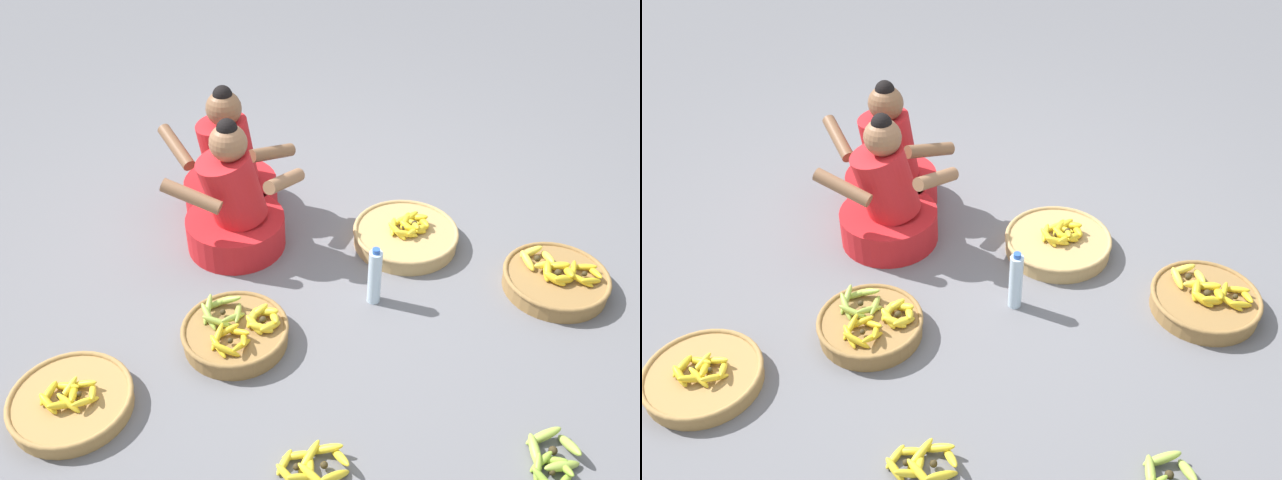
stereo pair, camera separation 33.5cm
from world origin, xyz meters
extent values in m
plane|color=slate|center=(0.00, 0.00, 0.00)|extent=(10.00, 10.00, 0.00)
cylinder|color=red|center=(-0.34, 0.30, 0.09)|extent=(0.52, 0.52, 0.18)
cylinder|color=red|center=(-0.34, 0.30, 0.36)|extent=(0.36, 0.29, 0.41)
sphere|color=#8C6042|center=(-0.34, 0.30, 0.63)|extent=(0.19, 0.19, 0.19)
sphere|color=black|center=(-0.34, 0.30, 0.70)|extent=(0.10, 0.10, 0.10)
cylinder|color=#8C6042|center=(-0.55, 0.17, 0.43)|extent=(0.30, 0.21, 0.16)
cylinder|color=#8C6042|center=(-0.09, 0.20, 0.43)|extent=(0.26, 0.28, 0.16)
cylinder|color=red|center=(-0.31, 0.65, 0.09)|extent=(0.52, 0.52, 0.18)
cylinder|color=red|center=(-0.31, 0.65, 0.36)|extent=(0.41, 0.38, 0.40)
sphere|color=brown|center=(-0.31, 0.65, 0.63)|extent=(0.19, 0.19, 0.19)
sphere|color=black|center=(-0.31, 0.65, 0.70)|extent=(0.10, 0.10, 0.10)
cylinder|color=brown|center=(-0.58, 0.65, 0.43)|extent=(0.18, 0.31, 0.16)
cylinder|color=brown|center=(-0.10, 0.47, 0.43)|extent=(0.29, 0.23, 0.16)
cylinder|color=#A87F47|center=(-1.16, -0.64, 0.03)|extent=(0.50, 0.50, 0.07)
torus|color=#A87F47|center=(-1.16, -0.64, 0.07)|extent=(0.52, 0.52, 0.02)
ellipsoid|color=yellow|center=(-1.07, -0.65, 0.09)|extent=(0.03, 0.13, 0.06)
ellipsoid|color=yellow|center=(-1.11, -0.60, 0.09)|extent=(0.13, 0.07, 0.06)
ellipsoid|color=yellow|center=(-1.17, -0.61, 0.09)|extent=(0.10, 0.11, 0.07)
ellipsoid|color=yellow|center=(-1.16, -0.69, 0.10)|extent=(0.11, 0.11, 0.07)
ellipsoid|color=yellow|center=(-1.10, -0.70, 0.10)|extent=(0.12, 0.09, 0.07)
sphere|color=#382D19|center=(-1.12, -0.65, 0.09)|extent=(0.03, 0.03, 0.03)
ellipsoid|color=gold|center=(-1.14, -0.64, 0.10)|extent=(0.04, 0.13, 0.07)
ellipsoid|color=gold|center=(-1.17, -0.59, 0.09)|extent=(0.13, 0.09, 0.05)
ellipsoid|color=gold|center=(-1.24, -0.61, 0.09)|extent=(0.09, 0.12, 0.05)
ellipsoid|color=gold|center=(-1.24, -0.67, 0.09)|extent=(0.10, 0.12, 0.06)
ellipsoid|color=gold|center=(-1.19, -0.69, 0.10)|extent=(0.13, 0.06, 0.07)
sphere|color=#382D19|center=(-1.20, -0.64, 0.09)|extent=(0.03, 0.03, 0.03)
cylinder|color=tan|center=(0.54, 0.10, 0.04)|extent=(0.55, 0.55, 0.08)
torus|color=tan|center=(0.54, 0.10, 0.08)|extent=(0.56, 0.56, 0.02)
ellipsoid|color=gold|center=(0.65, 0.12, 0.11)|extent=(0.05, 0.12, 0.06)
ellipsoid|color=gold|center=(0.62, 0.16, 0.11)|extent=(0.12, 0.10, 0.08)
ellipsoid|color=gold|center=(0.58, 0.17, 0.11)|extent=(0.13, 0.07, 0.08)
ellipsoid|color=gold|center=(0.55, 0.15, 0.11)|extent=(0.11, 0.12, 0.07)
ellipsoid|color=gold|center=(0.55, 0.09, 0.11)|extent=(0.09, 0.13, 0.07)
ellipsoid|color=gold|center=(0.58, 0.07, 0.11)|extent=(0.13, 0.07, 0.07)
ellipsoid|color=gold|center=(0.62, 0.07, 0.11)|extent=(0.12, 0.10, 0.06)
sphere|color=#382D19|center=(0.59, 0.12, 0.11)|extent=(0.03, 0.03, 0.03)
ellipsoid|color=yellow|center=(0.59, 0.09, 0.11)|extent=(0.05, 0.13, 0.08)
ellipsoid|color=yellow|center=(0.57, 0.15, 0.10)|extent=(0.12, 0.11, 0.05)
ellipsoid|color=yellow|center=(0.52, 0.16, 0.11)|extent=(0.14, 0.05, 0.07)
ellipsoid|color=yellow|center=(0.48, 0.12, 0.10)|extent=(0.08, 0.14, 0.05)
ellipsoid|color=yellow|center=(0.48, 0.07, 0.11)|extent=(0.09, 0.13, 0.08)
ellipsoid|color=yellow|center=(0.52, 0.04, 0.11)|extent=(0.14, 0.05, 0.07)
ellipsoid|color=yellow|center=(0.57, 0.06, 0.11)|extent=(0.12, 0.11, 0.07)
sphere|color=#382D19|center=(0.53, 0.10, 0.11)|extent=(0.03, 0.03, 0.03)
cylinder|color=olive|center=(1.15, -0.42, 0.04)|extent=(0.51, 0.51, 0.08)
torus|color=olive|center=(1.15, -0.42, 0.08)|extent=(0.52, 0.52, 0.02)
ellipsoid|color=gold|center=(1.32, -0.46, 0.11)|extent=(0.03, 0.13, 0.06)
ellipsoid|color=gold|center=(1.29, -0.41, 0.11)|extent=(0.13, 0.09, 0.06)
ellipsoid|color=gold|center=(1.22, -0.43, 0.11)|extent=(0.09, 0.12, 0.07)
ellipsoid|color=gold|center=(1.23, -0.50, 0.11)|extent=(0.11, 0.11, 0.06)
ellipsoid|color=gold|center=(1.27, -0.52, 0.11)|extent=(0.13, 0.04, 0.06)
sphere|color=#382D19|center=(1.27, -0.46, 0.11)|extent=(0.03, 0.03, 0.03)
ellipsoid|color=yellow|center=(1.15, -0.31, 0.11)|extent=(0.04, 0.13, 0.06)
ellipsoid|color=yellow|center=(1.09, -0.25, 0.11)|extent=(0.14, 0.05, 0.07)
ellipsoid|color=yellow|center=(1.04, -0.31, 0.11)|extent=(0.05, 0.14, 0.07)
ellipsoid|color=yellow|center=(1.10, -0.36, 0.11)|extent=(0.14, 0.06, 0.07)
sphere|color=#382D19|center=(1.09, -0.30, 0.11)|extent=(0.03, 0.03, 0.03)
ellipsoid|color=gold|center=(1.19, -0.44, 0.12)|extent=(0.07, 0.13, 0.08)
ellipsoid|color=gold|center=(1.17, -0.38, 0.12)|extent=(0.13, 0.09, 0.08)
ellipsoid|color=gold|center=(1.09, -0.41, 0.12)|extent=(0.08, 0.13, 0.09)
ellipsoid|color=gold|center=(1.10, -0.47, 0.11)|extent=(0.11, 0.11, 0.07)
ellipsoid|color=gold|center=(1.15, -0.48, 0.12)|extent=(0.12, 0.05, 0.08)
sphere|color=#382D19|center=(1.14, -0.43, 0.11)|extent=(0.04, 0.04, 0.04)
cylinder|color=olive|center=(-0.45, -0.41, 0.04)|extent=(0.48, 0.48, 0.09)
torus|color=olive|center=(-0.45, -0.41, 0.09)|extent=(0.49, 0.49, 0.02)
ellipsoid|color=yellow|center=(-0.26, -0.42, 0.12)|extent=(0.04, 0.12, 0.07)
ellipsoid|color=yellow|center=(-0.29, -0.38, 0.12)|extent=(0.12, 0.10, 0.08)
ellipsoid|color=yellow|center=(-0.33, -0.37, 0.12)|extent=(0.13, 0.07, 0.08)
ellipsoid|color=yellow|center=(-0.36, -0.39, 0.11)|extent=(0.09, 0.12, 0.06)
ellipsoid|color=yellow|center=(-0.36, -0.44, 0.12)|extent=(0.09, 0.12, 0.08)
ellipsoid|color=yellow|center=(-0.33, -0.47, 0.12)|extent=(0.13, 0.08, 0.07)
ellipsoid|color=yellow|center=(-0.29, -0.46, 0.11)|extent=(0.12, 0.09, 0.06)
sphere|color=#382D19|center=(-0.32, -0.42, 0.12)|extent=(0.03, 0.03, 0.03)
ellipsoid|color=#9EB747|center=(-0.42, -0.34, 0.11)|extent=(0.07, 0.16, 0.05)
ellipsoid|color=#9EB747|center=(-0.46, -0.26, 0.12)|extent=(0.15, 0.09, 0.09)
ellipsoid|color=#9EB747|center=(-0.50, -0.25, 0.11)|extent=(0.16, 0.06, 0.06)
ellipsoid|color=#9EB747|center=(-0.55, -0.30, 0.12)|extent=(0.08, 0.15, 0.09)
ellipsoid|color=#9EB747|center=(-0.55, -0.34, 0.12)|extent=(0.07, 0.16, 0.08)
ellipsoid|color=#9EB747|center=(-0.52, -0.39, 0.12)|extent=(0.16, 0.09, 0.08)
ellipsoid|color=#9EB747|center=(-0.45, -0.38, 0.12)|extent=(0.14, 0.12, 0.09)
sphere|color=#382D19|center=(-0.49, -0.32, 0.11)|extent=(0.03, 0.03, 0.03)
ellipsoid|color=gold|center=(-0.42, -0.52, 0.12)|extent=(0.04, 0.14, 0.07)
ellipsoid|color=gold|center=(-0.44, -0.47, 0.11)|extent=(0.12, 0.11, 0.07)
ellipsoid|color=gold|center=(-0.49, -0.45, 0.11)|extent=(0.14, 0.05, 0.07)
ellipsoid|color=gold|center=(-0.53, -0.48, 0.12)|extent=(0.09, 0.13, 0.08)
ellipsoid|color=gold|center=(-0.54, -0.53, 0.11)|extent=(0.08, 0.14, 0.06)
ellipsoid|color=gold|center=(-0.50, -0.56, 0.12)|extent=(0.13, 0.08, 0.08)
ellipsoid|color=gold|center=(-0.43, -0.55, 0.11)|extent=(0.11, 0.12, 0.07)
sphere|color=#382D19|center=(-0.48, -0.51, 0.11)|extent=(0.03, 0.03, 0.03)
ellipsoid|color=#8CAD38|center=(0.68, -1.39, 0.03)|extent=(0.03, 0.12, 0.08)
ellipsoid|color=#8CAD38|center=(0.65, -1.35, 0.02)|extent=(0.12, 0.08, 0.06)
ellipsoid|color=#8CAD38|center=(0.61, -1.34, 0.03)|extent=(0.13, 0.07, 0.07)
ellipsoid|color=#8CAD38|center=(0.58, -1.37, 0.03)|extent=(0.09, 0.12, 0.07)
ellipsoid|color=#8CAD38|center=(0.58, -1.42, 0.03)|extent=(0.08, 0.12, 0.07)
sphere|color=#382D19|center=(0.63, -1.39, 0.03)|extent=(0.03, 0.03, 0.03)
ellipsoid|color=#9EB747|center=(0.74, -1.31, 0.04)|extent=(0.04, 0.16, 0.10)
ellipsoid|color=#9EB747|center=(0.67, -1.24, 0.03)|extent=(0.16, 0.05, 0.08)
ellipsoid|color=#9EB747|center=(0.60, -1.30, 0.03)|extent=(0.07, 0.17, 0.07)
ellipsoid|color=#9EB747|center=(0.68, -1.38, 0.03)|extent=(0.16, 0.04, 0.06)
sphere|color=#382D19|center=(0.67, -1.31, 0.03)|extent=(0.04, 0.04, 0.04)
ellipsoid|color=yellow|center=(-0.27, -1.16, 0.02)|extent=(0.06, 0.13, 0.06)
ellipsoid|color=yellow|center=(-0.31, -1.10, 0.02)|extent=(0.12, 0.05, 0.06)
ellipsoid|color=yellow|center=(-0.36, -1.11, 0.02)|extent=(0.10, 0.11, 0.05)
ellipsoid|color=yellow|center=(-0.36, -1.18, 0.03)|extent=(0.09, 0.12, 0.07)
ellipsoid|color=yellow|center=(-0.31, -1.20, 0.03)|extent=(0.12, 0.04, 0.08)
sphere|color=#382D19|center=(-0.32, -1.15, 0.03)|extent=(0.03, 0.03, 0.03)
ellipsoid|color=yellow|center=(-0.15, -1.15, 0.04)|extent=(0.07, 0.16, 0.09)
ellipsoid|color=yellow|center=(-0.19, -1.10, 0.03)|extent=(0.16, 0.08, 0.09)
ellipsoid|color=yellow|center=(-0.26, -1.12, 0.03)|extent=(0.13, 0.13, 0.07)
ellipsoid|color=yellow|center=(-0.27, -1.21, 0.03)|extent=(0.12, 0.14, 0.08)
ellipsoid|color=yellow|center=(-0.18, -1.23, 0.04)|extent=(0.15, 0.09, 0.10)
sphere|color=#382D19|center=(-0.21, -1.16, 0.03)|extent=(0.03, 0.03, 0.03)
cylinder|color=silver|center=(0.25, -0.29, 0.15)|extent=(0.07, 0.07, 0.30)
cylinder|color=#2D59B7|center=(0.25, -0.29, 0.31)|extent=(0.04, 0.04, 0.02)
camera|label=1|loc=(-0.61, -2.77, 2.43)|focal=40.72mm
camera|label=2|loc=(-0.28, -2.82, 2.43)|focal=40.72mm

